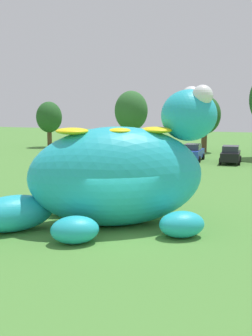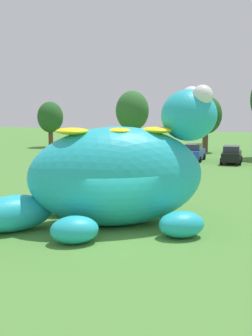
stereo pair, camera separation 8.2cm
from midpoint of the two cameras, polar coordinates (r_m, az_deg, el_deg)
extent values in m
plane|color=#4C8438|center=(18.11, -0.42, -9.12)|extent=(160.00, 160.00, 0.00)
ellipsoid|color=#23B2C6|center=(19.39, -1.30, -1.12)|extent=(8.85, 8.02, 4.52)
ellipsoid|color=#23B2C6|center=(20.11, 8.31, 6.99)|extent=(3.53, 3.48, 2.39)
sphere|color=white|center=(20.86, 8.63, 9.47)|extent=(0.95, 0.95, 0.95)
sphere|color=white|center=(19.65, 10.06, 9.53)|extent=(0.95, 0.95, 0.95)
ellipsoid|color=yellow|center=(19.61, 3.88, 5.09)|extent=(2.24, 2.31, 0.30)
ellipsoid|color=yellow|center=(19.16, -1.32, 5.03)|extent=(2.24, 2.31, 0.30)
ellipsoid|color=yellow|center=(18.86, -7.33, 4.92)|extent=(2.24, 2.31, 0.30)
ellipsoid|color=#23B2C6|center=(22.62, 2.91, -4.19)|extent=(2.38, 2.26, 1.10)
ellipsoid|color=#23B2C6|center=(17.99, 7.34, -7.48)|extent=(2.38, 2.26, 1.10)
ellipsoid|color=#23B2C6|center=(21.65, -8.30, -4.83)|extent=(2.38, 2.26, 1.10)
ellipsoid|color=#23B2C6|center=(17.20, -6.99, -8.21)|extent=(2.38, 2.26, 1.10)
ellipsoid|color=#23B2C6|center=(19.30, -14.91, -5.88)|extent=(3.50, 4.01, 1.58)
cube|color=orange|center=(44.74, 3.38, 2.12)|extent=(2.62, 4.39, 0.80)
cube|color=#2D333D|center=(44.52, 3.36, 2.99)|extent=(1.92, 2.27, 0.60)
cylinder|color=black|center=(46.13, 2.50, 1.80)|extent=(0.39, 0.68, 0.64)
cylinder|color=black|center=(45.95, 4.61, 1.76)|extent=(0.39, 0.68, 0.64)
cylinder|color=black|center=(43.63, 2.08, 1.45)|extent=(0.39, 0.68, 0.64)
cylinder|color=black|center=(43.43, 4.30, 1.40)|extent=(0.39, 0.68, 0.64)
cube|color=#2347B7|center=(43.84, 8.89, 1.91)|extent=(2.01, 4.22, 0.80)
cube|color=#2D333D|center=(43.62, 8.87, 2.81)|extent=(1.64, 2.08, 0.60)
cylinder|color=black|center=(45.28, 8.11, 1.61)|extent=(0.29, 0.66, 0.64)
cylinder|color=black|center=(44.99, 10.23, 1.52)|extent=(0.29, 0.66, 0.64)
cylinder|color=black|center=(42.80, 7.45, 1.25)|extent=(0.29, 0.66, 0.64)
cylinder|color=black|center=(42.50, 9.69, 1.16)|extent=(0.29, 0.66, 0.64)
cube|color=black|center=(42.45, 13.75, 1.58)|extent=(2.16, 4.27, 0.80)
cube|color=#2D333D|center=(42.23, 13.77, 2.50)|extent=(1.71, 2.13, 0.60)
cylinder|color=black|center=(43.80, 12.72, 1.28)|extent=(0.31, 0.66, 0.64)
cylinder|color=black|center=(43.71, 14.94, 1.19)|extent=(0.31, 0.66, 0.64)
cylinder|color=black|center=(41.29, 12.45, 0.88)|extent=(0.31, 0.66, 0.64)
cylinder|color=black|center=(41.19, 14.81, 0.79)|extent=(0.31, 0.66, 0.64)
cylinder|color=brown|center=(59.20, -10.21, 3.81)|extent=(0.62, 0.62, 2.17)
ellipsoid|color=#235623|center=(59.06, -10.29, 6.71)|extent=(3.47, 3.47, 4.17)
cylinder|color=brown|center=(54.80, 0.65, 3.85)|extent=(0.75, 0.75, 2.63)
ellipsoid|color=#2D662D|center=(54.65, 0.65, 7.65)|extent=(4.21, 4.21, 5.06)
cylinder|color=brown|center=(52.43, 10.35, 3.39)|extent=(0.68, 0.68, 2.38)
ellipsoid|color=#235623|center=(52.27, 10.44, 6.99)|extent=(3.82, 3.82, 4.58)
cylinder|color=black|center=(23.51, 3.93, -4.01)|extent=(0.26, 0.26, 0.88)
cube|color=#2D4CA5|center=(23.37, 3.94, -2.24)|extent=(0.38, 0.22, 0.60)
sphere|color=#9E7051|center=(23.30, 3.95, -1.22)|extent=(0.22, 0.22, 0.22)
cylinder|color=#726656|center=(34.64, -9.33, -0.19)|extent=(0.26, 0.26, 0.88)
cube|color=black|center=(34.54, -9.36, 1.03)|extent=(0.38, 0.22, 0.60)
sphere|color=beige|center=(34.49, -9.38, 1.72)|extent=(0.22, 0.22, 0.22)
camera|label=1|loc=(0.04, -90.12, -0.02)|focal=45.59mm
camera|label=2|loc=(0.04, 89.88, 0.02)|focal=45.59mm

